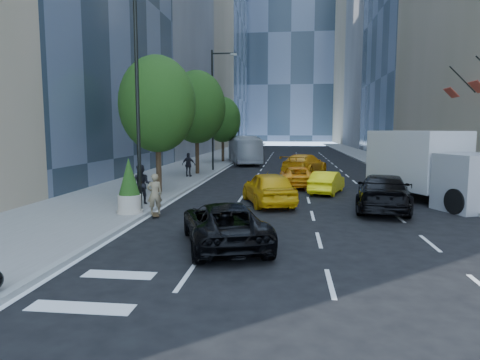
# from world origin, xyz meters

# --- Properties ---
(ground) EXTENTS (160.00, 160.00, 0.00)m
(ground) POSITION_xyz_m (0.00, 0.00, 0.00)
(ground) COLOR black
(ground) RESTS_ON ground
(sidewalk_left) EXTENTS (6.00, 120.00, 0.15)m
(sidewalk_left) POSITION_xyz_m (-9.00, 30.00, 0.07)
(sidewalk_left) COLOR slate
(sidewalk_left) RESTS_ON ground
(sidewalk_right) EXTENTS (4.00, 120.00, 0.15)m
(sidewalk_right) POSITION_xyz_m (10.00, 30.00, 0.07)
(sidewalk_right) COLOR slate
(sidewalk_right) RESTS_ON ground
(tower_left_end) EXTENTS (20.00, 28.00, 60.00)m
(tower_left_end) POSITION_xyz_m (-22.00, 92.00, 30.00)
(tower_left_end) COLOR #29343F
(tower_left_end) RESTS_ON ground
(tower_right_far) EXTENTS (20.00, 24.00, 50.00)m
(tower_right_far) POSITION_xyz_m (22.00, 98.00, 25.00)
(tower_right_far) COLOR gray
(tower_right_far) RESTS_ON ground
(lamp_near) EXTENTS (2.13, 0.22, 10.00)m
(lamp_near) POSITION_xyz_m (-6.32, 4.00, 5.81)
(lamp_near) COLOR black
(lamp_near) RESTS_ON sidewalk_left
(lamp_far) EXTENTS (2.13, 0.22, 10.00)m
(lamp_far) POSITION_xyz_m (-6.32, 22.00, 5.81)
(lamp_far) COLOR black
(lamp_far) RESTS_ON sidewalk_left
(tree_near) EXTENTS (4.20, 4.20, 7.46)m
(tree_near) POSITION_xyz_m (-7.20, 9.00, 4.97)
(tree_near) COLOR black
(tree_near) RESTS_ON sidewalk_left
(tree_mid) EXTENTS (4.50, 4.50, 7.99)m
(tree_mid) POSITION_xyz_m (-7.20, 19.00, 5.32)
(tree_mid) COLOR black
(tree_mid) RESTS_ON sidewalk_left
(tree_far) EXTENTS (3.90, 3.90, 6.92)m
(tree_far) POSITION_xyz_m (-7.20, 32.00, 4.62)
(tree_far) COLOR black
(tree_far) RESTS_ON sidewalk_left
(traffic_signal) EXTENTS (2.48, 0.53, 5.20)m
(traffic_signal) POSITION_xyz_m (-6.40, 40.00, 4.23)
(traffic_signal) COLOR black
(traffic_signal) RESTS_ON sidewalk_left
(skateboarder) EXTENTS (0.73, 0.62, 1.70)m
(skateboarder) POSITION_xyz_m (-5.52, 3.00, 0.85)
(skateboarder) COLOR #817050
(skateboarder) RESTS_ON ground
(black_sedan_lincoln) EXTENTS (3.67, 5.42, 1.38)m
(black_sedan_lincoln) POSITION_xyz_m (-2.00, -1.00, 0.69)
(black_sedan_lincoln) COLOR black
(black_sedan_lincoln) RESTS_ON ground
(black_sedan_mercedes) EXTENTS (3.29, 5.95, 1.63)m
(black_sedan_mercedes) POSITION_xyz_m (4.20, 5.62, 0.82)
(black_sedan_mercedes) COLOR black
(black_sedan_mercedes) RESTS_ON ground
(taxi_a) EXTENTS (3.17, 5.10, 1.62)m
(taxi_a) POSITION_xyz_m (-0.99, 6.50, 0.81)
(taxi_a) COLOR #E0A40B
(taxi_a) RESTS_ON ground
(taxi_b) EXTENTS (2.40, 4.06, 1.26)m
(taxi_b) POSITION_xyz_m (2.14, 10.52, 0.63)
(taxi_b) COLOR #FFE80D
(taxi_b) RESTS_ON ground
(taxi_c) EXTENTS (2.33, 4.71, 1.28)m
(taxi_c) POSITION_xyz_m (0.50, 13.00, 0.64)
(taxi_c) COLOR #FF990D
(taxi_c) RESTS_ON ground
(taxi_d) EXTENTS (4.23, 6.16, 1.66)m
(taxi_d) POSITION_xyz_m (1.20, 20.50, 0.83)
(taxi_d) COLOR orange
(taxi_d) RESTS_ON ground
(city_bus) EXTENTS (4.72, 10.76, 2.92)m
(city_bus) POSITION_xyz_m (-4.80, 31.27, 1.46)
(city_bus) COLOR #BBBEC2
(city_bus) RESTS_ON ground
(box_truck) EXTENTS (5.29, 7.83, 3.53)m
(box_truck) POSITION_xyz_m (6.98, 8.48, 1.80)
(box_truck) COLOR #BCBCBC
(box_truck) RESTS_ON ground
(pedestrian_a) EXTENTS (0.90, 0.70, 1.84)m
(pedestrian_a) POSITION_xyz_m (-6.80, 5.06, 1.07)
(pedestrian_a) COLOR black
(pedestrian_a) RESTS_ON sidewalk_left
(pedestrian_b) EXTENTS (1.07, 0.54, 1.75)m
(pedestrian_b) POSITION_xyz_m (-7.35, 16.70, 1.03)
(pedestrian_b) COLOR black
(pedestrian_b) RESTS_ON sidewalk_left
(planter_shrub) EXTENTS (0.96, 0.96, 2.30)m
(planter_shrub) POSITION_xyz_m (-6.60, 3.00, 1.25)
(planter_shrub) COLOR #BAAD9A
(planter_shrub) RESTS_ON sidewalk_left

